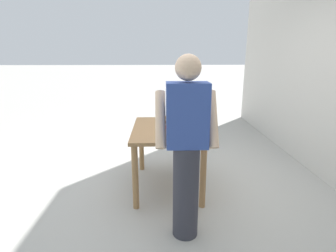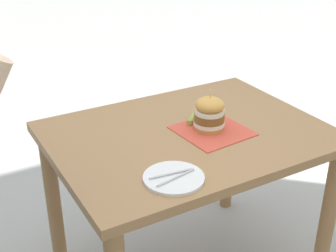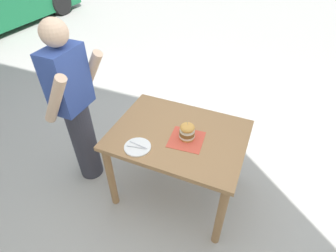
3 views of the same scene
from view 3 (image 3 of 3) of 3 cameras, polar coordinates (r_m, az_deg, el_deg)
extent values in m
plane|color=#ADAAA3|center=(2.86, 1.90, -13.64)|extent=(80.00, 80.00, 0.00)
cube|color=#9E7247|center=(2.28, 2.31, -1.98)|extent=(0.87, 1.16, 0.04)
cylinder|color=#9E7247|center=(2.28, 11.30, -18.80)|extent=(0.07, 0.07, 0.76)
cylinder|color=#9E7247|center=(2.76, 15.13, -6.11)|extent=(0.07, 0.07, 0.76)
cylinder|color=#9E7247|center=(2.53, -12.34, -10.84)|extent=(0.07, 0.07, 0.76)
cylinder|color=#9E7247|center=(2.96, -4.62, -0.66)|extent=(0.07, 0.07, 0.76)
cube|color=#D64C38|center=(2.21, 4.03, -2.93)|extent=(0.30, 0.30, 0.00)
cylinder|color=gold|center=(2.22, 4.11, -2.35)|extent=(0.12, 0.12, 0.02)
cylinder|color=silver|center=(2.21, 4.13, -1.98)|extent=(0.13, 0.13, 0.02)
cylinder|color=brown|center=(2.19, 4.17, -1.46)|extent=(0.13, 0.13, 0.04)
cylinder|color=silver|center=(2.17, 4.20, -0.93)|extent=(0.13, 0.13, 0.02)
ellipsoid|color=gold|center=(2.15, 4.23, -0.35)|extent=(0.12, 0.12, 0.07)
cylinder|color=#D1B77F|center=(2.13, 4.29, 0.53)|extent=(0.00, 0.00, 0.05)
cylinder|color=#8EA83D|center=(2.30, 4.51, -0.61)|extent=(0.08, 0.09, 0.02)
cylinder|color=white|center=(2.15, -6.64, -4.56)|extent=(0.22, 0.22, 0.01)
cylinder|color=silver|center=(2.13, -6.85, -4.63)|extent=(0.04, 0.17, 0.01)
cylinder|color=silver|center=(2.15, -6.47, -4.12)|extent=(0.03, 0.17, 0.01)
cylinder|color=#33333D|center=(2.82, -17.71, -3.36)|extent=(0.24, 0.24, 0.90)
cube|color=#334C9E|center=(2.41, -21.14, 9.44)|extent=(0.36, 0.22, 0.56)
sphere|color=beige|center=(2.25, -23.61, 18.17)|extent=(0.22, 0.22, 0.22)
cylinder|color=beige|center=(2.26, -23.32, 5.23)|extent=(0.09, 0.34, 0.50)
cylinder|color=beige|center=(2.54, -16.57, 10.82)|extent=(0.09, 0.34, 0.50)
cylinder|color=black|center=(8.42, -22.45, 23.61)|extent=(0.64, 0.23, 0.64)
camera|label=1|loc=(4.15, -45.58, 20.73)|focal=28.00mm
camera|label=2|loc=(1.65, -56.30, -0.66)|focal=50.00mm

